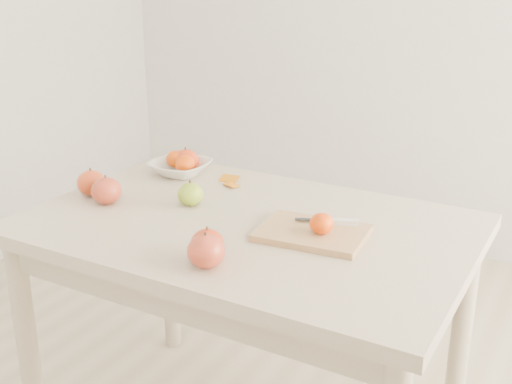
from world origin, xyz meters
The scene contains 15 objects.
table centered at (0.00, 0.00, 0.65)m, with size 1.20×0.80×0.75m.
cutting_board centered at (0.20, 0.00, 0.76)m, with size 0.27×0.20×0.02m, color tan.
board_tangerine centered at (0.23, -0.01, 0.80)m, with size 0.06×0.06×0.05m, color #E14507.
fruit_bowl centered at (-0.40, 0.25, 0.77)m, with size 0.19×0.19×0.05m, color white.
bowl_tangerine_near centered at (-0.43, 0.26, 0.80)m, with size 0.07×0.07×0.06m, color #D55907.
bowl_tangerine_far centered at (-0.37, 0.23, 0.80)m, with size 0.06×0.06×0.06m, color #DA3D07.
orange_peel_a centered at (-0.23, 0.27, 0.75)m, with size 0.06×0.04×0.00m, color #C96C0E.
orange_peel_b centered at (-0.19, 0.23, 0.75)m, with size 0.04×0.04×0.00m, color orange.
paring_knife centered at (0.24, 0.07, 0.78)m, with size 0.16×0.08×0.01m.
apple_green centered at (-0.21, 0.03, 0.78)m, with size 0.08×0.08×0.07m, color #538914.
apple_red_c centered at (0.06, -0.29, 0.79)m, with size 0.09×0.09×0.08m, color #A21F1D.
apple_red_e centered at (0.03, -0.24, 0.79)m, with size 0.08×0.08×0.07m, color #A50D10.
apple_red_a centered at (-0.40, 0.28, 0.79)m, with size 0.09×0.09×0.08m, color #9B0911.
apple_red_b centered at (-0.43, -0.08, 0.79)m, with size 0.09×0.09×0.08m, color maroon.
apple_red_d centered at (-0.52, -0.05, 0.79)m, with size 0.09×0.09×0.08m, color maroon.
Camera 1 is at (0.82, -1.40, 1.42)m, focal length 45.00 mm.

